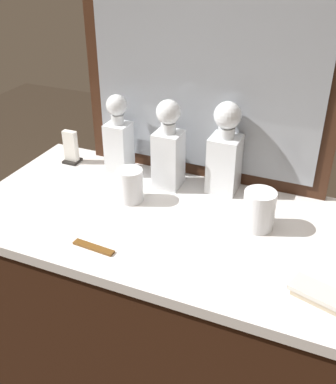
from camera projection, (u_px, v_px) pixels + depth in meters
name	position (u px, v px, depth m)	size (l,w,h in m)	color
dresser	(168.00, 328.00, 1.45)	(1.11, 0.57, 0.84)	#381E11
dresser_mirror	(205.00, 82.00, 1.30)	(0.76, 0.03, 0.59)	#381E11
crystal_decanter_rear	(119.00, 142.00, 1.42)	(0.07, 0.07, 0.25)	white
crystal_decanter_far_left	(225.00, 156.00, 1.32)	(0.09, 0.09, 0.27)	white
crystal_decanter_far_right	(168.00, 153.00, 1.34)	(0.08, 0.08, 0.27)	white
crystal_tumbler_left	(259.00, 211.00, 1.18)	(0.08, 0.08, 0.11)	white
crystal_tumbler_far_left	(130.00, 186.00, 1.30)	(0.07, 0.07, 0.10)	white
silver_brush_left	(326.00, 298.00, 0.96)	(0.16, 0.10, 0.02)	#B7A88C
tortoiseshell_comb	(94.00, 247.00, 1.12)	(0.11, 0.03, 0.01)	brown
napkin_holder	(71.00, 149.00, 1.50)	(0.05, 0.05, 0.11)	black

